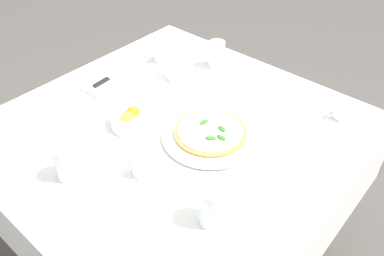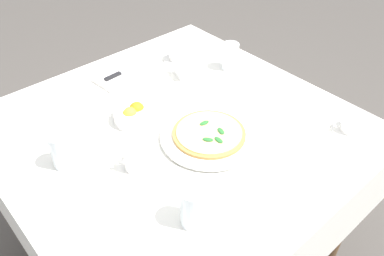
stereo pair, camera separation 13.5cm
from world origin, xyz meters
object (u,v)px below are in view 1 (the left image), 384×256
(coffee_cup_far_right, at_px, (163,55))
(dinner_knife, at_px, (111,77))
(pizza, at_px, (210,132))
(napkin_folded, at_px, (110,80))
(coffee_cup_near_left, at_px, (144,166))
(water_glass_right_edge, at_px, (66,163))
(pizza_plate, at_px, (210,135))
(water_glass_left_edge, at_px, (217,56))
(coffee_cup_back_corner, at_px, (344,113))
(menu_card, at_px, (166,72))
(water_glass_center_back, at_px, (212,207))
(citrus_bowl, at_px, (131,119))

(coffee_cup_far_right, distance_m, dinner_knife, 0.27)
(pizza, relative_size, napkin_folded, 1.08)
(coffee_cup_near_left, height_order, water_glass_right_edge, water_glass_right_edge)
(coffee_cup_far_right, bearing_deg, coffee_cup_near_left, -140.74)
(napkin_folded, bearing_deg, pizza_plate, -94.76)
(coffee_cup_far_right, height_order, water_glass_left_edge, water_glass_left_edge)
(pizza_plate, distance_m, coffee_cup_back_corner, 0.50)
(coffee_cup_far_right, xyz_separation_m, menu_card, (-0.09, -0.11, -0.00))
(coffee_cup_far_right, bearing_deg, water_glass_right_edge, -158.75)
(pizza_plate, distance_m, water_glass_left_edge, 0.48)
(water_glass_left_edge, distance_m, menu_card, 0.24)
(coffee_cup_near_left, bearing_deg, water_glass_center_back, -90.37)
(water_glass_center_back, xyz_separation_m, water_glass_right_edge, (-0.16, 0.43, -0.00))
(water_glass_center_back, bearing_deg, citrus_bowl, 73.73)
(pizza_plate, xyz_separation_m, coffee_cup_far_right, (0.26, 0.48, 0.02))
(water_glass_center_back, bearing_deg, coffee_cup_near_left, 89.63)
(water_glass_left_edge, height_order, dinner_knife, water_glass_left_edge)
(dinner_knife, bearing_deg, coffee_cup_back_corner, -67.81)
(coffee_cup_near_left, xyz_separation_m, napkin_folded, (0.26, 0.48, -0.02))
(pizza_plate, relative_size, water_glass_right_edge, 2.73)
(water_glass_center_back, xyz_separation_m, napkin_folded, (0.27, 0.75, -0.05))
(water_glass_left_edge, distance_m, water_glass_right_edge, 0.81)
(dinner_knife, height_order, menu_card, menu_card)
(pizza, xyz_separation_m, citrus_bowl, (-0.13, 0.25, 0.00))
(water_glass_center_back, bearing_deg, water_glass_right_edge, 109.91)
(water_glass_center_back, height_order, water_glass_left_edge, water_glass_center_back)
(pizza_plate, xyz_separation_m, water_glass_left_edge, (0.39, 0.28, 0.04))
(napkin_folded, distance_m, menu_card, 0.23)
(coffee_cup_near_left, distance_m, water_glass_center_back, 0.27)
(coffee_cup_near_left, bearing_deg, coffee_cup_far_right, 39.26)
(pizza_plate, xyz_separation_m, citrus_bowl, (-0.13, 0.25, 0.01))
(pizza, height_order, dinner_knife, pizza)
(coffee_cup_near_left, xyz_separation_m, water_glass_left_edge, (0.65, 0.23, 0.02))
(water_glass_center_back, bearing_deg, coffee_cup_far_right, 52.84)
(water_glass_center_back, distance_m, napkin_folded, 0.79)
(coffee_cup_near_left, xyz_separation_m, coffee_cup_back_corner, (0.66, -0.34, -0.01))
(pizza_plate, bearing_deg, dinner_knife, 89.86)
(dinner_knife, bearing_deg, water_glass_center_back, -113.39)
(pizza, relative_size, dinner_knife, 1.27)
(coffee_cup_far_right, distance_m, water_glass_left_edge, 0.24)
(water_glass_right_edge, height_order, citrus_bowl, water_glass_right_edge)
(water_glass_center_back, distance_m, citrus_bowl, 0.50)
(pizza, distance_m, coffee_cup_near_left, 0.27)
(menu_card, bearing_deg, coffee_cup_back_corner, 36.71)
(coffee_cup_back_corner, relative_size, menu_card, 1.50)
(coffee_cup_near_left, bearing_deg, coffee_cup_back_corner, -27.36)
(coffee_cup_far_right, relative_size, water_glass_center_back, 1.05)
(pizza_plate, bearing_deg, citrus_bowl, 117.09)
(coffee_cup_near_left, height_order, coffee_cup_back_corner, coffee_cup_near_left)
(dinner_knife, xyz_separation_m, citrus_bowl, (-0.13, -0.27, 0.00))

